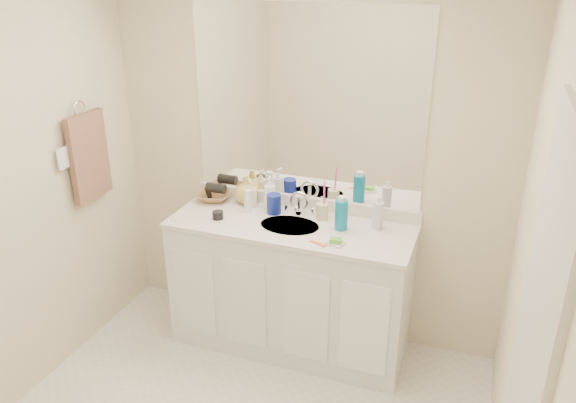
{
  "coord_description": "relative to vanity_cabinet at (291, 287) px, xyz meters",
  "views": [
    {
      "loc": [
        1.07,
        -1.92,
        2.36
      ],
      "look_at": [
        0.0,
        0.97,
        1.05
      ],
      "focal_mm": 35.0,
      "sensor_mm": 36.0,
      "label": 1
    }
  ],
  "objects": [
    {
      "name": "mouthwash_bottle",
      "position": [
        0.31,
        0.04,
        0.55
      ],
      "size": [
        0.08,
        0.08,
        0.19
      ],
      "primitive_type": "cylinder",
      "rotation": [
        0.0,
        0.0,
        -0.02
      ],
      "color": "#0C729B",
      "rests_on": "countertop"
    },
    {
      "name": "soap_dish",
      "position": [
        0.33,
        -0.17,
        0.46
      ],
      "size": [
        0.12,
        0.1,
        0.01
      ],
      "primitive_type": "cube",
      "rotation": [
        0.0,
        0.0,
        -0.24
      ],
      "color": "silver",
      "rests_on": "countertop"
    },
    {
      "name": "wicker_basket",
      "position": [
        -0.62,
        0.17,
        0.48
      ],
      "size": [
        0.28,
        0.28,
        0.06
      ],
      "primitive_type": "imported",
      "rotation": [
        0.0,
        0.0,
        0.27
      ],
      "color": "olive",
      "rests_on": "countertop"
    },
    {
      "name": "clear_pump_bottle",
      "position": [
        0.51,
        0.13,
        0.54
      ],
      "size": [
        0.07,
        0.07,
        0.17
      ],
      "primitive_type": "cylinder",
      "rotation": [
        0.0,
        0.0,
        0.15
      ],
      "color": "silver",
      "rests_on": "countertop"
    },
    {
      "name": "blue_mug",
      "position": [
        -0.16,
        0.12,
        0.52
      ],
      "size": [
        0.1,
        0.1,
        0.13
      ],
      "primitive_type": "cylinder",
      "rotation": [
        0.0,
        0.0,
        -0.09
      ],
      "color": "navy",
      "rests_on": "countertop"
    },
    {
      "name": "wall_right",
      "position": [
        1.3,
        -1.02,
        0.77
      ],
      "size": [
        0.02,
        2.6,
        2.4
      ],
      "primitive_type": "cube",
      "color": "beige",
      "rests_on": "floor"
    },
    {
      "name": "vanity_cabinet",
      "position": [
        0.0,
        0.0,
        0.0
      ],
      "size": [
        1.5,
        0.55,
        0.85
      ],
      "primitive_type": "cube",
      "color": "silver",
      "rests_on": "floor"
    },
    {
      "name": "soap_bottle_yellow",
      "position": [
        -0.39,
        0.21,
        0.55
      ],
      "size": [
        0.16,
        0.16,
        0.19
      ],
      "primitive_type": "imported",
      "rotation": [
        0.0,
        0.0,
        0.1
      ],
      "color": "#D6B753",
      "rests_on": "countertop"
    },
    {
      "name": "towel_ring",
      "position": [
        -1.27,
        -0.25,
        1.12
      ],
      "size": [
        0.01,
        0.11,
        0.11
      ],
      "primitive_type": "torus",
      "rotation": [
        0.0,
        1.57,
        0.0
      ],
      "color": "silver",
      "rests_on": "wall_left"
    },
    {
      "name": "sink_basin",
      "position": [
        0.0,
        -0.02,
        0.44
      ],
      "size": [
        0.37,
        0.37,
        0.02
      ],
      "primitive_type": "cylinder",
      "color": "beige",
      "rests_on": "countertop"
    },
    {
      "name": "soap_bottle_cream",
      "position": [
        -0.35,
        0.18,
        0.55
      ],
      "size": [
        0.11,
        0.11,
        0.18
      ],
      "primitive_type": "imported",
      "rotation": [
        0.0,
        0.0,
        0.37
      ],
      "color": "beige",
      "rests_on": "countertop"
    },
    {
      "name": "faucet",
      "position": [
        0.0,
        0.16,
        0.51
      ],
      "size": [
        0.02,
        0.02,
        0.11
      ],
      "primitive_type": "cylinder",
      "color": "silver",
      "rests_on": "countertop"
    },
    {
      "name": "backsplash",
      "position": [
        0.0,
        0.26,
        0.5
      ],
      "size": [
        1.52,
        0.03,
        0.08
      ],
      "primitive_type": "cube",
      "color": "silver",
      "rests_on": "countertop"
    },
    {
      "name": "countertop",
      "position": [
        0.0,
        0.0,
        0.44
      ],
      "size": [
        1.52,
        0.57,
        0.03
      ],
      "primitive_type": "cube",
      "color": "silver",
      "rests_on": "vanity_cabinet"
    },
    {
      "name": "extra_white_bottle",
      "position": [
        -0.32,
        0.08,
        0.53
      ],
      "size": [
        0.05,
        0.05,
        0.15
      ],
      "primitive_type": "cylinder",
      "rotation": [
        0.0,
        0.0,
        0.01
      ],
      "color": "white",
      "rests_on": "countertop"
    },
    {
      "name": "soap_bottle_white",
      "position": [
        -0.21,
        0.18,
        0.56
      ],
      "size": [
        0.1,
        0.1,
        0.22
      ],
      "primitive_type": "imported",
      "rotation": [
        0.0,
        0.0,
        0.22
      ],
      "color": "white",
      "rests_on": "countertop"
    },
    {
      "name": "switch_plate",
      "position": [
        -1.27,
        -0.45,
        0.88
      ],
      "size": [
        0.01,
        0.08,
        0.13
      ],
      "primitive_type": "cube",
      "color": "white",
      "rests_on": "wall_left"
    },
    {
      "name": "toothbrush",
      "position": [
        0.17,
        0.14,
        0.6
      ],
      "size": [
        0.02,
        0.04,
        0.21
      ],
      "primitive_type": "cylinder",
      "rotation": [
        0.14,
        0.0,
        0.15
      ],
      "color": "#FF43B3",
      "rests_on": "tan_cup"
    },
    {
      "name": "orange_comb",
      "position": [
        0.24,
        -0.2,
        0.46
      ],
      "size": [
        0.11,
        0.06,
        0.0
      ],
      "primitive_type": "cube",
      "rotation": [
        0.0,
        0.0,
        -0.38
      ],
      "color": "orange",
      "rests_on": "countertop"
    },
    {
      "name": "tan_cup",
      "position": [
        0.16,
        0.14,
        0.51
      ],
      "size": [
        0.09,
        0.09,
        0.1
      ],
      "primitive_type": "cylinder",
      "rotation": [
        0.0,
        0.0,
        -0.14
      ],
      "color": "beige",
      "rests_on": "countertop"
    },
    {
      "name": "wall_back",
      "position": [
        0.0,
        0.28,
        0.77
      ],
      "size": [
        2.6,
        0.02,
        2.4
      ],
      "primitive_type": "cube",
      "color": "beige",
      "rests_on": "floor"
    },
    {
      "name": "green_soap",
      "position": [
        0.33,
        -0.17,
        0.48
      ],
      "size": [
        0.07,
        0.05,
        0.02
      ],
      "primitive_type": "cube",
      "rotation": [
        0.0,
        0.0,
        0.07
      ],
      "color": "#65C02E",
      "rests_on": "soap_dish"
    },
    {
      "name": "mirror",
      "position": [
        0.0,
        0.27,
        1.14
      ],
      "size": [
        1.48,
        0.01,
        1.2
      ],
      "primitive_type": "cube",
      "color": "white",
      "rests_on": "wall_back"
    },
    {
      "name": "hair_dryer",
      "position": [
        -0.6,
        0.17,
        0.54
      ],
      "size": [
        0.13,
        0.07,
        0.07
      ],
      "primitive_type": "cylinder",
      "rotation": [
        0.0,
        1.57,
        0.02
      ],
      "color": "black",
      "rests_on": "wicker_basket"
    },
    {
      "name": "hand_towel",
      "position": [
        -1.25,
        -0.25,
        0.82
      ],
      "size": [
        0.04,
        0.32,
        0.55
      ],
      "primitive_type": "cube",
      "color": "brown",
      "rests_on": "towel_ring"
    },
    {
      "name": "dark_jar",
      "position": [
        -0.46,
        -0.09,
        0.48
      ],
      "size": [
        0.09,
        0.09,
        0.05
      ],
      "primitive_type": "cylinder",
      "rotation": [
        0.0,
        0.0,
        -0.3
      ],
      "color": "black",
      "rests_on": "countertop"
    }
  ]
}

